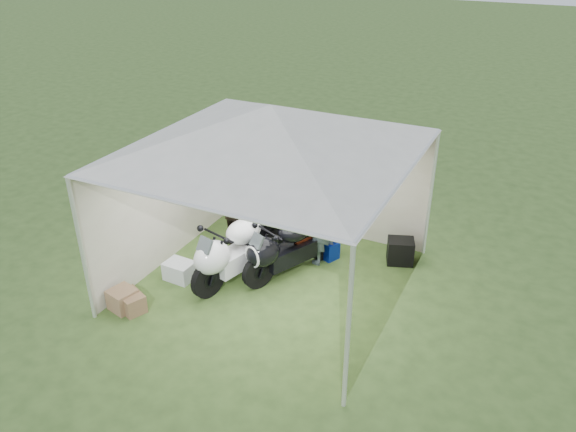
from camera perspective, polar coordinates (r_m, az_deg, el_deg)
name	(u,v)px	position (r m, az deg, el deg)	size (l,w,h in m)	color
ground	(273,282)	(9.34, -1.48, -6.69)	(80.00, 80.00, 0.00)	#31491D
canopy_tent	(272,133)	(8.19, -1.60, 8.46)	(5.66, 5.66, 3.00)	silver
motorcycle_white	(237,248)	(9.13, -5.23, -3.29)	(0.85, 2.10, 1.05)	black
motorcycle_black	(287,246)	(9.24, -0.12, -3.08)	(1.06, 1.86, 0.98)	black
paddock_stand	(326,248)	(9.95, 3.92, -3.29)	(0.43, 0.27, 0.32)	#0D2BD0
person_dark_jacket	(239,204)	(9.82, -4.98, 1.23)	(0.89, 0.69, 1.83)	black
person_blue_jacket	(323,220)	(9.49, 3.58, -0.45)	(0.59, 0.39, 1.61)	slate
equipment_box	(400,251)	(9.92, 11.34, -3.52)	(0.44, 0.35, 0.44)	black
crate_0	(180,271)	(9.50, -10.96, -5.47)	(0.46, 0.36, 0.31)	silver
crate_1	(123,299)	(9.02, -16.43, -8.12)	(0.37, 0.37, 0.33)	brown
crate_2	(126,301)	(9.05, -16.15, -8.30)	(0.33, 0.27, 0.24)	silver
crate_3	(131,302)	(8.96, -15.63, -8.40)	(0.44, 0.31, 0.29)	brown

